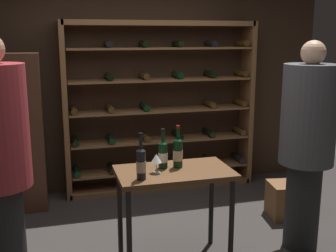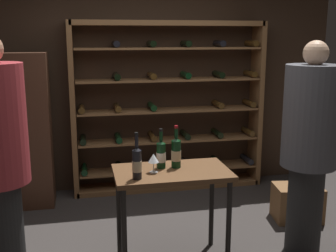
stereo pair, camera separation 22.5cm
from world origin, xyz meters
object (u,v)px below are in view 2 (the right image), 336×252
Objects in this scene: wine_bottle_red_label at (176,152)px; person_guest_khaki at (309,140)px; display_cabinet at (31,131)px; wine_glass_stemmed_left at (153,159)px; wine_rack at (170,108)px; wine_bottle_gold_foil at (161,154)px; tasting_table at (172,183)px; wine_bottle_amber_reserve at (137,163)px; wine_crate at (297,203)px.

person_guest_khaki is at bearing -5.84° from wine_bottle_red_label.
display_cabinet is 11.10× the size of wine_glass_stemmed_left.
wine_bottle_gold_foil is at bearing -104.39° from wine_rack.
wine_rack is at bearing 78.49° from tasting_table.
wine_bottle_amber_reserve is 2.35× the size of wine_glass_stemmed_left.
wine_rack reaches higher than wine_crate.
wine_bottle_gold_foil is at bearing -162.60° from wine_crate.
wine_rack is at bearing 79.71° from wine_bottle_red_label.
tasting_table is 2.82× the size of wine_bottle_gold_foil.
wine_glass_stemmed_left reaches higher than wine_crate.
wine_rack is 1.86m from wine_crate.
wine_crate is 1.90m from wine_glass_stemmed_left.
tasting_table is (-0.36, -1.79, -0.31)m from wine_rack.
wine_bottle_amber_reserve is at bearing -148.81° from wine_bottle_red_label.
tasting_table is 0.42m from wine_bottle_amber_reserve.
wine_glass_stemmed_left is (1.12, -1.58, 0.08)m from display_cabinet.
person_guest_khaki is at bearing -114.66° from wine_crate.
wine_bottle_amber_reserve is at bearing -154.33° from tasting_table.
wine_crate is 1.43× the size of wine_bottle_gold_foil.
wine_rack reaches higher than wine_glass_stemmed_left.
wine_crate is at bearing 19.16° from wine_bottle_red_label.
wine_rack is 1.89m from wine_glass_stemmed_left.
wine_bottle_red_label is at bearing -48.26° from display_cabinet.
wine_rack reaches higher than person_guest_khaki.
wine_glass_stemmed_left is at bearing -60.86° from person_guest_khaki.
wine_glass_stemmed_left is at bearing -128.60° from wine_bottle_gold_foil.
display_cabinet reaches higher than wine_crate.
wine_bottle_gold_foil is 0.94× the size of wine_bottle_red_label.
wine_glass_stemmed_left reaches higher than tasting_table.
wine_bottle_amber_reserve is (0.97, -1.70, 0.09)m from display_cabinet.
wine_glass_stemmed_left is (-1.64, -0.59, 0.76)m from wine_crate.
person_guest_khaki reaches higher than display_cabinet.
wine_bottle_gold_foil reaches higher than tasting_table.
wine_bottle_amber_reserve is at bearing -109.12° from wine_rack.
wine_bottle_red_label is (-1.43, -0.50, 0.77)m from wine_crate.
wine_bottle_red_label is at bearing -100.29° from wine_rack.
display_cabinet is at bearing 119.58° from wine_bottle_amber_reserve.
display_cabinet reaches higher than tasting_table.
tasting_table is at bearing -62.12° from person_guest_khaki.
display_cabinet is at bearing -171.97° from wine_rack.
wine_crate is at bearing 21.75° from wine_bottle_amber_reserve.
wine_crate is 1.34× the size of wine_bottle_red_label.
wine_crate is 1.31× the size of wine_bottle_amber_reserve.
wine_rack is at bearing 70.88° from wine_bottle_amber_reserve.
wine_glass_stemmed_left is at bearing -54.72° from display_cabinet.
display_cabinet reaches higher than wine_glass_stemmed_left.
display_cabinet is (-2.76, 0.99, 0.68)m from wine_crate.
wine_rack is 4.95× the size of wine_crate.
tasting_table is 6.07× the size of wine_glass_stemmed_left.
wine_bottle_gold_foil is at bearing -65.51° from person_guest_khaki.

